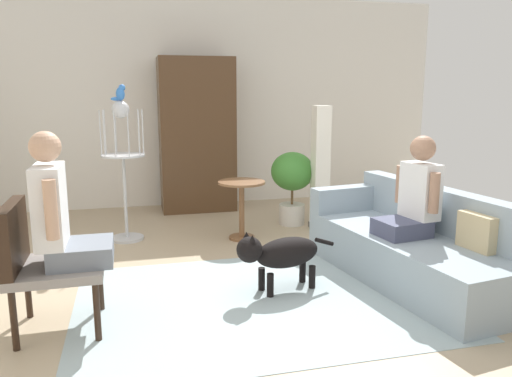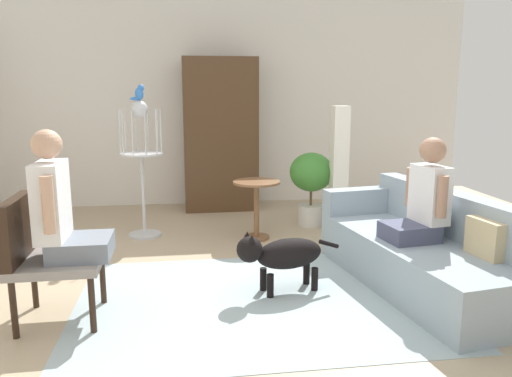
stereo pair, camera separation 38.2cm
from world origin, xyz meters
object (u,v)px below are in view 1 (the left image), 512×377
armchair (38,256)px  person_on_armchair (60,214)px  round_end_table (242,200)px  parrot (120,93)px  dog (280,253)px  armoire_cabinet (197,135)px  person_on_couch (415,196)px  column_lamp (320,169)px  couch (412,247)px  potted_plant (292,178)px  bird_cage_stand (123,161)px

armchair → person_on_armchair: (0.16, 0.00, 0.28)m
round_end_table → parrot: 1.70m
round_end_table → person_on_armchair: bearing=-132.5°
parrot → dog: bearing=-55.7°
armchair → dog: 1.80m
armchair → armoire_cabinet: size_ratio=0.44×
armchair → person_on_couch: (2.93, 0.22, 0.22)m
column_lamp → armoire_cabinet: armoire_cabinet is taller
round_end_table → dog: bearing=-90.5°
round_end_table → dog: 1.51m
parrot → person_on_armchair: bearing=-101.0°
armchair → armoire_cabinet: armoire_cabinet is taller
couch → potted_plant: potted_plant is taller
column_lamp → parrot: bearing=178.1°
round_end_table → column_lamp: bearing=11.8°
couch → dog: (-1.19, 0.01, 0.04)m
bird_cage_stand → parrot: (0.01, -0.00, 0.72)m
couch → potted_plant: (-0.45, 1.97, 0.28)m
person_on_armchair → bird_cage_stand: size_ratio=0.60×
armchair → bird_cage_stand: (0.55, 2.05, 0.34)m
round_end_table → armoire_cabinet: 1.67m
column_lamp → person_on_couch: bearing=-84.9°
dog → column_lamp: bearing=59.7°
round_end_table → potted_plant: 0.87m
person_on_armchair → bird_cage_stand: (0.39, 2.05, 0.06)m
couch → dog: 1.19m
person_on_couch → person_on_armchair: bearing=-175.5°
potted_plant → column_lamp: bearing=-44.1°
person_on_armchair → potted_plant: 3.25m
armchair → dog: (1.77, 0.27, -0.21)m
couch → armchair: armchair is taller
column_lamp → person_on_armchair: bearing=-142.9°
person_on_armchair → couch: bearing=5.2°
armoire_cabinet → armchair: bearing=-114.4°
couch → armchair: bearing=-175.0°
dog → bird_cage_stand: (-1.22, 1.78, 0.55)m
bird_cage_stand → parrot: 0.72m
person_on_couch → column_lamp: column_lamp is taller
armchair → armoire_cabinet: 3.67m
armchair → person_on_couch: size_ratio=1.07×
armchair → person_on_armchair: size_ratio=1.00×
armchair → bird_cage_stand: bearing=75.1°
armchair → column_lamp: (2.77, 1.98, 0.18)m
couch → column_lamp: bearing=96.4°
person_on_couch → bird_cage_stand: (-2.38, 1.83, 0.12)m
person_on_couch → column_lamp: (-0.16, 1.76, -0.03)m
column_lamp → armoire_cabinet: (-1.27, 1.33, 0.31)m
couch → person_on_armchair: size_ratio=2.42×
armoire_cabinet → column_lamp: bearing=-46.4°
person_on_couch → round_end_table: size_ratio=1.29×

